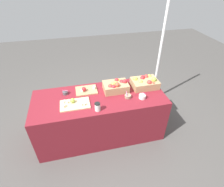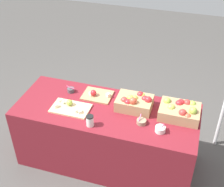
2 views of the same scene
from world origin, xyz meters
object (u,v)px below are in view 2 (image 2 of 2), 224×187
apple_crate_middle (135,102)px  sample_bowl_mid (71,90)px  apple_crate_left (180,111)px  coffee_cup (90,121)px  cutting_board_front (70,108)px  sample_bowl_near (141,122)px  cutting_board_back (97,95)px  sample_bowl_far (160,129)px

apple_crate_middle → sample_bowl_mid: bearing=174.7°
apple_crate_left → coffee_cup: size_ratio=3.38×
cutting_board_front → sample_bowl_mid: size_ratio=4.15×
apple_crate_middle → cutting_board_front: 0.67m
apple_crate_left → cutting_board_front: bearing=-169.0°
apple_crate_left → apple_crate_middle: (-0.46, -0.00, 0.01)m
cutting_board_front → sample_bowl_mid: bearing=112.5°
sample_bowl_near → sample_bowl_mid: bearing=161.6°
apple_crate_left → apple_crate_middle: 0.46m
cutting_board_front → sample_bowl_near: size_ratio=4.20×
cutting_board_back → sample_bowl_far: 0.84m
coffee_cup → sample_bowl_mid: bearing=131.0°
sample_bowl_mid → sample_bowl_far: 1.12m
cutting_board_front → sample_bowl_far: bearing=-4.0°
apple_crate_middle → sample_bowl_mid: 0.75m
apple_crate_middle → sample_bowl_far: size_ratio=3.49×
coffee_cup → apple_crate_middle: bearing=48.6°
sample_bowl_near → apple_crate_left: bearing=32.8°
sample_bowl_mid → coffee_cup: size_ratio=0.82×
sample_bowl_mid → coffee_cup: coffee_cup is taller
apple_crate_middle → sample_bowl_near: apple_crate_middle is taller
apple_crate_left → sample_bowl_far: bearing=-117.3°
cutting_board_back → sample_bowl_near: sample_bowl_near is taller
apple_crate_left → sample_bowl_far: apple_crate_left is taller
cutting_board_back → sample_bowl_mid: (-0.30, -0.01, 0.01)m
cutting_board_front → coffee_cup: size_ratio=3.40×
apple_crate_left → sample_bowl_mid: 1.21m
apple_crate_middle → coffee_cup: apple_crate_middle is taller
sample_bowl_far → coffee_cup: (-0.66, -0.11, 0.03)m
apple_crate_left → sample_bowl_mid: bearing=176.7°
cutting_board_front → coffee_cup: (0.28, -0.18, 0.04)m
sample_bowl_far → coffee_cup: size_ratio=0.89×
apple_crate_left → cutting_board_back: bearing=175.2°
cutting_board_front → coffee_cup: 0.34m
cutting_board_back → coffee_cup: size_ratio=2.71×
cutting_board_back → coffee_cup: bearing=-78.0°
sample_bowl_mid → sample_bowl_near: bearing=-18.4°
apple_crate_middle → cutting_board_front: apple_crate_middle is taller
apple_crate_left → cutting_board_back: apple_crate_left is taller
sample_bowl_near → sample_bowl_far: 0.20m
apple_crate_middle → cutting_board_front: (-0.63, -0.21, -0.06)m
coffee_cup → sample_bowl_near: bearing=20.5°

